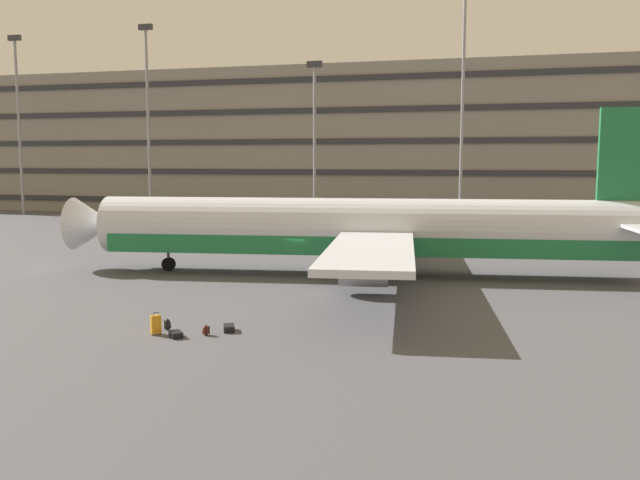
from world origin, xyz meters
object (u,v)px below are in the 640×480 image
Objects in this scene: backpack_red at (168,325)px; backpack_upright at (206,330)px; suitcase_black at (176,334)px; airliner at (369,230)px; suitcase_small at (229,328)px; suitcase_scuffed at (156,324)px.

backpack_upright is at bearing -10.75° from backpack_red.
suitcase_black is 1.26m from backpack_upright.
airliner is 16.36m from suitcase_small.
backpack_upright is (2.12, 0.45, -0.24)m from suitcase_scuffed.
suitcase_scuffed is 1.85× the size of backpack_red.
suitcase_black is at bearing -48.12° from backpack_red.
airliner reaches higher than suitcase_small.
suitcase_small is 2.74m from backpack_red.
backpack_red is at bearing -169.14° from suitcase_small.
suitcase_scuffed is at bearing -168.01° from backpack_upright.
airliner is 83.35× the size of backpack_upright.
backpack_upright is at bearing -128.01° from suitcase_small.
suitcase_scuffed is 2.05× the size of backpack_upright.
backpack_red is at bearing -109.83° from airliner.
backpack_red reaches higher than suitcase_black.
suitcase_scuffed reaches higher than backpack_upright.
suitcase_small is at bearing 51.99° from backpack_upright.
suitcase_scuffed reaches higher than suitcase_black.
backpack_red is (-5.88, -16.31, -2.71)m from airliner.
suitcase_scuffed is at bearing -98.73° from backpack_red.
suitcase_black is at bearing -9.75° from suitcase_scuffed.
airliner reaches higher than suitcase_black.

